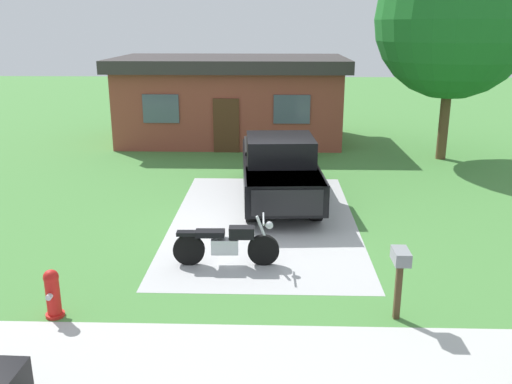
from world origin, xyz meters
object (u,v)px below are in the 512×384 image
at_px(pickup_truck, 279,166).
at_px(shade_tree, 454,20).
at_px(neighbor_house, 231,98).
at_px(motorcycle, 227,244).
at_px(mailbox, 400,266).
at_px(fire_hydrant, 53,294).

xyz_separation_m(pickup_truck, shade_tree, (6.10, 5.12, 4.01)).
relative_size(shade_tree, neighbor_house, 0.80).
bearing_deg(shade_tree, motorcycle, -126.56).
distance_m(mailbox, neighbor_house, 15.68).
relative_size(motorcycle, mailbox, 1.76).
relative_size(pickup_truck, neighbor_house, 0.60).
distance_m(motorcycle, shade_tree, 12.91).
bearing_deg(shade_tree, pickup_truck, -140.00).
bearing_deg(pickup_truck, motorcycle, -103.52).
relative_size(mailbox, shade_tree, 0.16).
bearing_deg(motorcycle, mailbox, -34.33).
bearing_deg(neighbor_house, fire_hydrant, -97.17).
distance_m(fire_hydrant, shade_tree, 16.23).
bearing_deg(motorcycle, shade_tree, 53.44).
distance_m(fire_hydrant, neighbor_house, 15.45).
xyz_separation_m(motorcycle, pickup_truck, (1.11, 4.60, 0.48)).
height_order(fire_hydrant, shade_tree, shade_tree).
bearing_deg(neighbor_house, pickup_truck, -76.82).
bearing_deg(shade_tree, fire_hydrant, -129.95).
height_order(motorcycle, fire_hydrant, motorcycle).
bearing_deg(shade_tree, mailbox, -109.29).
bearing_deg(neighbor_house, mailbox, -75.41).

